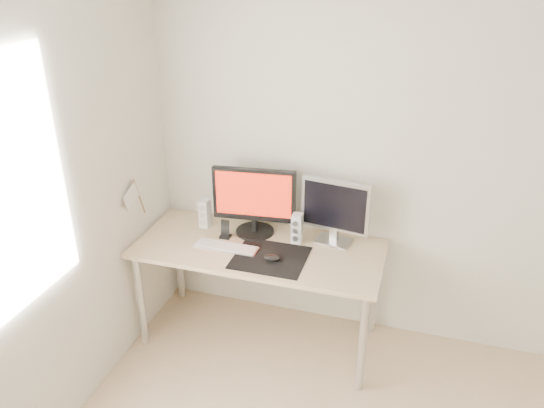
# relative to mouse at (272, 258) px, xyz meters

# --- Properties ---
(wall_back) EXTENTS (3.50, 0.00, 3.50)m
(wall_back) POSITION_rel_mouse_xyz_m (0.80, 0.51, 0.50)
(wall_back) COLOR white
(wall_back) RESTS_ON ground
(mousepad) EXTENTS (0.45, 0.40, 0.00)m
(mousepad) POSITION_rel_mouse_xyz_m (-0.02, 0.03, -0.02)
(mousepad) COLOR black
(mousepad) RESTS_ON desk
(mouse) EXTENTS (0.10, 0.06, 0.04)m
(mouse) POSITION_rel_mouse_xyz_m (0.00, 0.00, 0.00)
(mouse) COLOR black
(mouse) RESTS_ON mousepad
(desk) EXTENTS (1.60, 0.70, 0.73)m
(desk) POSITION_rel_mouse_xyz_m (-0.13, 0.14, -0.10)
(desk) COLOR #D1B587
(desk) RESTS_ON ground
(main_monitor) EXTENTS (0.55, 0.29, 0.47)m
(main_monitor) POSITION_rel_mouse_xyz_m (-0.22, 0.31, 0.23)
(main_monitor) COLOR black
(main_monitor) RESTS_ON desk
(second_monitor) EXTENTS (0.45, 0.19, 0.43)m
(second_monitor) POSITION_rel_mouse_xyz_m (0.32, 0.34, 0.22)
(second_monitor) COLOR silver
(second_monitor) RESTS_ON desk
(speaker_left) EXTENTS (0.06, 0.08, 0.20)m
(speaker_left) POSITION_rel_mouse_xyz_m (-0.57, 0.30, 0.08)
(speaker_left) COLOR white
(speaker_left) RESTS_ON desk
(speaker_right) EXTENTS (0.06, 0.08, 0.20)m
(speaker_right) POSITION_rel_mouse_xyz_m (0.09, 0.27, 0.08)
(speaker_right) COLOR white
(speaker_right) RESTS_ON desk
(keyboard) EXTENTS (0.42, 0.13, 0.02)m
(keyboard) POSITION_rel_mouse_xyz_m (-0.33, 0.06, -0.01)
(keyboard) COLOR #A9A9AB
(keyboard) RESTS_ON desk
(phone_dock) EXTENTS (0.07, 0.06, 0.13)m
(phone_dock) POSITION_rel_mouse_xyz_m (-0.38, 0.19, 0.02)
(phone_dock) COLOR black
(phone_dock) RESTS_ON desk
(pennant) EXTENTS (0.01, 0.23, 0.29)m
(pennant) POSITION_rel_mouse_xyz_m (-0.92, -0.00, 0.30)
(pennant) COLOR #A57F54
(pennant) RESTS_ON wall_left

